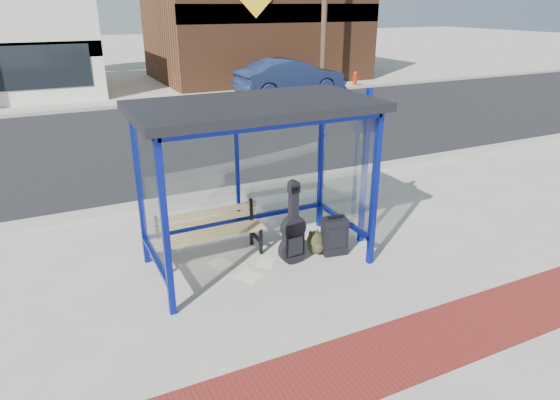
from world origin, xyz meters
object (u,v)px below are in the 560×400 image
suitcase (334,236)px  backpack (316,243)px  bench (209,231)px  guitar_bag (293,235)px  parked_car (290,77)px  fire_hydrant (355,78)px

suitcase → backpack: (-0.24, 0.13, -0.13)m
bench → suitcase: size_ratio=2.59×
guitar_bag → backpack: (0.46, 0.11, -0.28)m
guitar_bag → bench: bearing=143.2°
suitcase → parked_car: bearing=75.6°
suitcase → fire_hydrant: (9.70, 13.84, 0.08)m
fire_hydrant → backpack: bearing=-125.9°
bench → parked_car: size_ratio=0.37×
suitcase → parked_car: 14.24m
backpack → fire_hydrant: (9.94, 13.71, 0.20)m
fire_hydrant → suitcase: bearing=-125.0°
backpack → bench: bearing=163.9°
guitar_bag → fire_hydrant: (10.40, 13.82, -0.07)m
fire_hydrant → bench: bearing=-131.2°
guitar_bag → fire_hydrant: 17.30m
guitar_bag → suitcase: guitar_bag is taller
bench → guitar_bag: 1.28m
suitcase → backpack: 0.30m
guitar_bag → backpack: 0.55m
guitar_bag → fire_hydrant: size_ratio=1.78×
guitar_bag → fire_hydrant: bearing=49.4°
bench → guitar_bag: bearing=-33.8°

